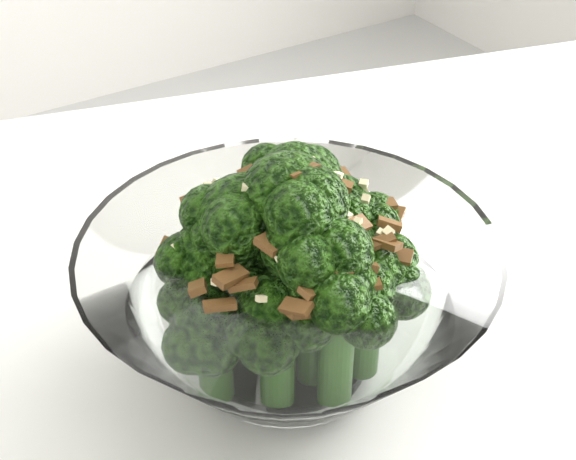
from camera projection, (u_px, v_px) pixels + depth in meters
broccoli_dish at (288, 291)px, 0.45m from camera, size 0.21×0.21×0.13m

